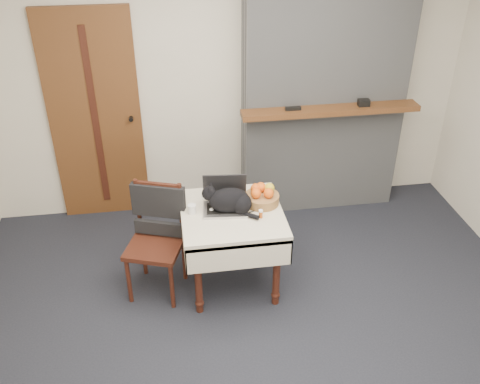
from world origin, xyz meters
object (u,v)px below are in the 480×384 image
object	(u,v)px
side_table	(232,224)
pill_bottle	(261,214)
cat	(230,200)
chair	(157,224)
cream_jar	(192,209)
door	(96,119)
fruit_basket	(262,196)
laptop	(225,200)

from	to	relation	value
side_table	pill_bottle	world-z (taller)	pill_bottle
cat	pill_bottle	size ratio (longest dim) A/B	6.36
cat	chair	xyz separation A→B (m)	(-0.57, 0.08, -0.21)
cream_jar	chair	size ratio (longest dim) A/B	0.08
door	chair	xyz separation A→B (m)	(0.50, -1.17, -0.41)
door	cat	bearing A→B (deg)	-49.46
door	chair	world-z (taller)	door
fruit_basket	chair	xyz separation A→B (m)	(-0.83, -0.00, -0.17)
cat	chair	bearing A→B (deg)	-170.46
chair	side_table	bearing A→B (deg)	10.73
side_table	fruit_basket	xyz separation A→B (m)	(0.25, 0.09, 0.17)
side_table	fruit_basket	distance (m)	0.32
cream_jar	fruit_basket	size ratio (longest dim) A/B	0.27
cream_jar	pill_bottle	bearing A→B (deg)	-15.53
cream_jar	fruit_basket	world-z (taller)	fruit_basket
cat	fruit_basket	size ratio (longest dim) A/B	1.59
cat	cream_jar	distance (m)	0.30
laptop	cream_jar	size ratio (longest dim) A/B	5.06
side_table	chair	size ratio (longest dim) A/B	0.85
laptop	cat	distance (m)	0.08
pill_bottle	fruit_basket	bearing A→B (deg)	76.96
cat	chair	size ratio (longest dim) A/B	0.47
pill_bottle	fruit_basket	xyz separation A→B (m)	(0.05, 0.20, 0.03)
door	cat	xyz separation A→B (m)	(1.07, -1.25, -0.20)
side_table	cat	xyz separation A→B (m)	(-0.01, 0.01, 0.21)
door	laptop	world-z (taller)	door
door	cat	size ratio (longest dim) A/B	4.67
door	chair	bearing A→B (deg)	-66.88
pill_bottle	chair	bearing A→B (deg)	165.66
side_table	pill_bottle	bearing A→B (deg)	-28.73
laptop	cat	xyz separation A→B (m)	(0.03, -0.07, 0.03)
pill_bottle	cream_jar	bearing A→B (deg)	164.47
laptop	chair	world-z (taller)	laptop
chair	pill_bottle	bearing A→B (deg)	5.05
door	laptop	xyz separation A→B (m)	(1.03, -1.18, -0.24)
door	cream_jar	bearing A→B (deg)	-57.81
side_table	laptop	world-z (taller)	laptop
cream_jar	chair	world-z (taller)	chair
side_table	cat	bearing A→B (deg)	132.94
fruit_basket	chair	world-z (taller)	chair
pill_bottle	fruit_basket	size ratio (longest dim) A/B	0.25
fruit_basket	laptop	bearing A→B (deg)	-177.73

